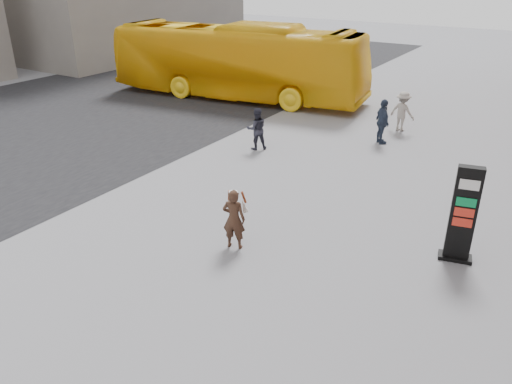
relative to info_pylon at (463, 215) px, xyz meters
The scene contains 8 objects.
ground 5.44m from the info_pylon, 154.80° to the right, with size 100.00×100.00×0.00m, color #9E9EA3.
road 18.06m from the info_pylon, behind, with size 16.00×60.00×0.01m, color black.
info_pylon is the anchor object (origin of this frame).
woman 5.28m from the info_pylon, 153.73° to the right, with size 0.69×0.66×1.54m.
bus 16.51m from the info_pylon, 142.47° to the left, with size 3.08×13.16×3.67m, color yellow.
pedestrian_a 8.97m from the info_pylon, 153.92° to the left, with size 0.76×0.59×1.56m, color #282833.
pedestrian_b 9.96m from the info_pylon, 114.90° to the left, with size 1.06×0.61×1.64m, color #9E9489.
pedestrian_c 8.28m from the info_pylon, 121.65° to the left, with size 1.01×0.42×1.72m, color #2D384C.
Camera 1 is at (6.22, -8.74, 6.40)m, focal length 35.00 mm.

